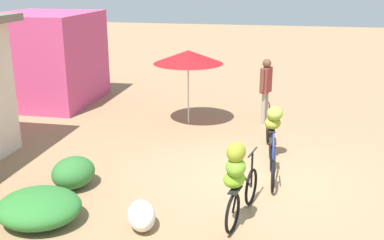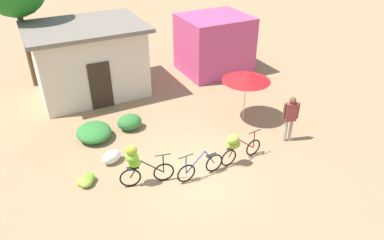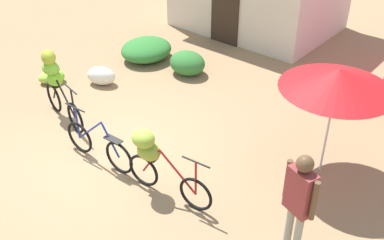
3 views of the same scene
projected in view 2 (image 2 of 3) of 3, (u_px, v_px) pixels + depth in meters
name	position (u px, v px, depth m)	size (l,w,h in m)	color
ground_plane	(196.00, 171.00, 11.61)	(60.00, 60.00, 0.00)	#977653
building_low	(89.00, 59.00, 15.73)	(4.90, 3.83, 3.09)	beige
shop_pink	(214.00, 44.00, 17.94)	(3.20, 2.80, 2.80)	#C64276
hedge_bush_front_left	(94.00, 132.00, 13.09)	(1.24, 1.39, 0.54)	#2F7530
hedge_bush_front_right	(130.00, 122.00, 13.65)	(0.93, 0.79, 0.57)	#306F30
market_umbrella	(246.00, 76.00, 13.50)	(1.84, 1.84, 2.01)	beige
bicycle_leftmost	(137.00, 163.00, 10.62)	(1.65, 0.54, 1.46)	black
bicycle_near_pile	(200.00, 167.00, 11.20)	(1.66, 0.17, 0.98)	black
bicycle_center_loaded	(236.00, 145.00, 11.58)	(1.66, 0.43, 1.18)	black
banana_pile_on_ground	(87.00, 180.00, 11.03)	(0.71, 0.71, 0.29)	#93C22E
produce_sack	(112.00, 157.00, 11.89)	(0.70, 0.44, 0.44)	silver
person_vendor	(291.00, 115.00, 12.55)	(0.55, 0.32, 1.76)	gray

